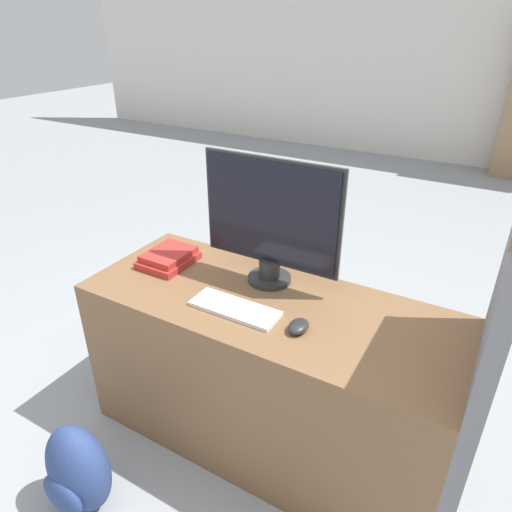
{
  "coord_description": "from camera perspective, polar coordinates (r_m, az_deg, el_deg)",
  "views": [
    {
      "loc": [
        0.71,
        -1.01,
        1.71
      ],
      "look_at": [
        -0.03,
        0.27,
        0.93
      ],
      "focal_mm": 32.0,
      "sensor_mm": 36.0,
      "label": 1
    }
  ],
  "objects": [
    {
      "name": "book_stack",
      "position": [
        2.07,
        -10.87,
        -0.22
      ],
      "size": [
        0.19,
        0.24,
        0.06
      ],
      "color": "#B72D28",
      "rests_on": "desk"
    },
    {
      "name": "desk",
      "position": [
        2.01,
        1.33,
        -14.37
      ],
      "size": [
        1.5,
        0.6,
        0.73
      ],
      "color": "brown",
      "rests_on": "ground_plane"
    },
    {
      "name": "backpack",
      "position": [
        2.01,
        -21.44,
        -23.75
      ],
      "size": [
        0.27,
        0.21,
        0.4
      ],
      "color": "navy",
      "rests_on": "ground_plane"
    },
    {
      "name": "keyboard",
      "position": [
        1.73,
        -2.66,
        -6.57
      ],
      "size": [
        0.35,
        0.12,
        0.02
      ],
      "color": "white",
      "rests_on": "desk"
    },
    {
      "name": "wall_back",
      "position": [
        6.43,
        25.78,
        22.53
      ],
      "size": [
        12.0,
        0.06,
        2.8
      ],
      "color": "silver",
      "rests_on": "ground_plane"
    },
    {
      "name": "mouse",
      "position": [
        1.63,
        5.32,
        -8.74
      ],
      "size": [
        0.07,
        0.1,
        0.04
      ],
      "color": "#262626",
      "rests_on": "desk"
    },
    {
      "name": "monitor",
      "position": [
        1.8,
        1.83,
        4.42
      ],
      "size": [
        0.59,
        0.18,
        0.52
      ],
      "color": "#282828",
      "rests_on": "desk"
    },
    {
      "name": "carrel_divider",
      "position": [
        1.67,
        26.08,
        -14.13
      ],
      "size": [
        0.07,
        0.6,
        1.32
      ],
      "color": "slate",
      "rests_on": "ground_plane"
    },
    {
      "name": "ground_plane",
      "position": [
        2.11,
        -3.17,
        -26.49
      ],
      "size": [
        20.0,
        20.0,
        0.0
      ],
      "primitive_type": "plane",
      "color": "#93999E"
    }
  ]
}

